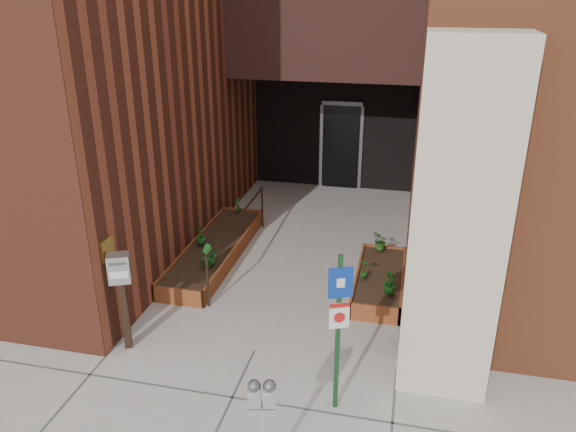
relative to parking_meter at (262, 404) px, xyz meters
The scene contains 14 objects.
ground 2.45m from the parking_meter, 108.73° to the left, with size 80.00×80.00×0.00m, color #9E9991.
planter_left 5.40m from the parking_meter, 115.21° to the left, with size 0.90×3.60×0.30m.
planter_right 4.49m from the parking_meter, 78.48° to the left, with size 0.80×2.20×0.30m.
handrail 5.10m from the parking_meter, 110.35° to the left, with size 0.04×3.34×0.90m.
parking_meter is the anchor object (origin of this frame).
sign_post 1.41m from the parking_meter, 65.23° to the left, with size 0.27×0.13×2.09m.
payment_dropbox 3.10m from the parking_meter, 144.02° to the left, with size 0.36×0.32×1.48m.
shrub_left_a 4.54m from the parking_meter, 116.94° to the left, with size 0.31×0.31×0.34m, color #195A1F.
shrub_left_b 4.44m from the parking_meter, 118.10° to the left, with size 0.22×0.22×0.40m, color #19581B.
shrub_left_c 5.37m from the parking_meter, 117.88° to the left, with size 0.20×0.20×0.35m, color #1C5418.
shrub_left_d 6.83m from the parking_meter, 109.80° to the left, with size 0.17×0.17×0.32m, color #245C1A.
shrub_right_a 3.86m from the parking_meter, 73.83° to the left, with size 0.21×0.21×0.37m, color #1A5E1B.
shrub_right_b 4.15m from the parking_meter, 81.20° to the left, with size 0.18×0.18×0.35m, color #195618.
shrub_right_c 5.31m from the parking_meter, 81.21° to the left, with size 0.30×0.30×0.33m, color #265A19.
Camera 1 is at (1.96, -6.37, 4.84)m, focal length 35.00 mm.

